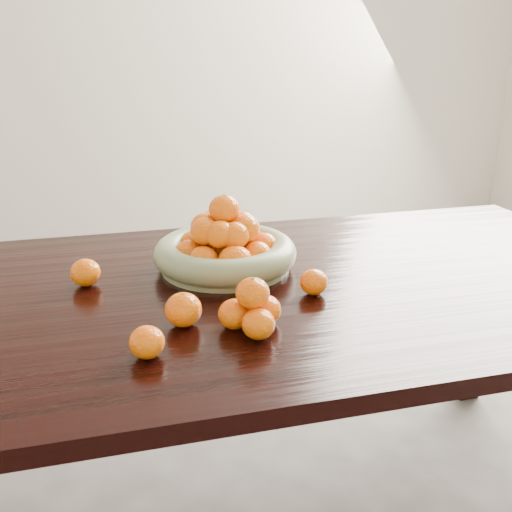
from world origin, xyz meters
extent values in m
cube|color=beige|center=(0.00, 2.50, 1.35)|extent=(5.00, 0.04, 2.70)
cube|color=black|center=(0.00, 0.00, 0.73)|extent=(2.00, 1.00, 0.04)
cube|color=black|center=(0.93, 0.43, 0.35)|extent=(0.08, 0.08, 0.71)
cylinder|color=gray|center=(-0.08, 0.12, 0.76)|extent=(0.33, 0.33, 0.02)
torus|color=gray|center=(-0.08, 0.12, 0.79)|extent=(0.37, 0.37, 0.07)
ellipsoid|color=orange|center=(0.02, 0.12, 0.80)|extent=(0.08, 0.08, 0.07)
ellipsoid|color=orange|center=(-0.01, 0.20, 0.81)|extent=(0.08, 0.08, 0.08)
ellipsoid|color=orange|center=(-0.08, 0.23, 0.80)|extent=(0.08, 0.08, 0.07)
ellipsoid|color=orange|center=(-0.15, 0.20, 0.80)|extent=(0.07, 0.07, 0.07)
ellipsoid|color=orange|center=(-0.17, 0.12, 0.80)|extent=(0.07, 0.07, 0.07)
ellipsoid|color=orange|center=(-0.15, 0.06, 0.80)|extent=(0.08, 0.08, 0.07)
ellipsoid|color=orange|center=(-0.07, 0.02, 0.81)|extent=(0.08, 0.08, 0.08)
ellipsoid|color=orange|center=(-0.01, 0.06, 0.80)|extent=(0.08, 0.08, 0.07)
ellipsoid|color=orange|center=(-0.07, 0.12, 0.80)|extent=(0.08, 0.08, 0.07)
ellipsoid|color=orange|center=(-0.03, 0.14, 0.85)|extent=(0.08, 0.08, 0.08)
ellipsoid|color=orange|center=(-0.06, 0.17, 0.86)|extent=(0.08, 0.08, 0.08)
ellipsoid|color=orange|center=(-0.10, 0.18, 0.85)|extent=(0.08, 0.08, 0.07)
ellipsoid|color=orange|center=(-0.12, 0.15, 0.86)|extent=(0.08, 0.08, 0.07)
ellipsoid|color=orange|center=(-0.13, 0.10, 0.86)|extent=(0.07, 0.07, 0.07)
ellipsoid|color=orange|center=(-0.10, 0.08, 0.86)|extent=(0.07, 0.07, 0.07)
ellipsoid|color=orange|center=(-0.06, 0.07, 0.85)|extent=(0.07, 0.07, 0.07)
ellipsoid|color=orange|center=(-0.03, 0.10, 0.86)|extent=(0.08, 0.08, 0.07)
ellipsoid|color=orange|center=(-0.08, 0.13, 0.91)|extent=(0.08, 0.08, 0.07)
ellipsoid|color=orange|center=(-0.09, -0.27, 0.78)|extent=(0.07, 0.07, 0.06)
ellipsoid|color=orange|center=(-0.06, -0.21, 0.78)|extent=(0.07, 0.07, 0.06)
ellipsoid|color=orange|center=(-0.13, -0.21, 0.78)|extent=(0.07, 0.07, 0.06)
ellipsoid|color=orange|center=(-0.09, -0.23, 0.83)|extent=(0.07, 0.07, 0.06)
ellipsoid|color=orange|center=(-0.23, -0.17, 0.79)|extent=(0.08, 0.08, 0.07)
ellipsoid|color=orange|center=(-0.31, -0.29, 0.78)|extent=(0.07, 0.07, 0.06)
ellipsoid|color=orange|center=(0.09, -0.09, 0.78)|extent=(0.07, 0.07, 0.06)
ellipsoid|color=orange|center=(-0.43, 0.09, 0.78)|extent=(0.07, 0.07, 0.07)
camera|label=1|loc=(-0.34, -1.23, 1.29)|focal=40.00mm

